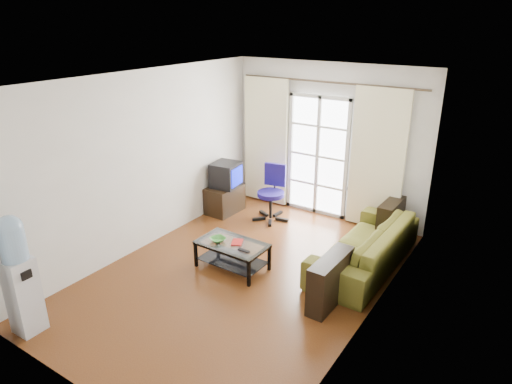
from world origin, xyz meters
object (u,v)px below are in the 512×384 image
water_cooler (19,273)px  crt_tv (225,175)px  sofa (365,245)px  coffee_table (232,252)px  tv_stand (225,199)px  task_chair (271,204)px

water_cooler → crt_tv: bearing=91.8°
sofa → water_cooler: (-2.69, -3.53, 0.43)m
coffee_table → tv_stand: (-1.32, 1.56, -0.01)m
crt_tv → water_cooler: 4.00m
crt_tv → water_cooler: size_ratio=0.37×
sofa → tv_stand: 2.90m
sofa → task_chair: task_chair is taller
crt_tv → water_cooler: bearing=-94.7°
tv_stand → crt_tv: (0.00, 0.03, 0.47)m
sofa → task_chair: (-1.98, 0.65, -0.04)m
sofa → coffee_table: bearing=-52.9°
tv_stand → crt_tv: 0.47m
tv_stand → coffee_table: bearing=-48.3°
water_cooler → coffee_table: bearing=64.0°
coffee_table → water_cooler: 2.71m
crt_tv → water_cooler: (0.18, -4.00, 0.04)m
coffee_table → task_chair: 1.82m
coffee_table → tv_stand: bearing=130.2°
coffee_table → water_cooler: bearing=-115.3°
task_chair → crt_tv: bearing=-179.8°
task_chair → water_cooler: size_ratio=0.68×
crt_tv → task_chair: (0.88, 0.18, -0.43)m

